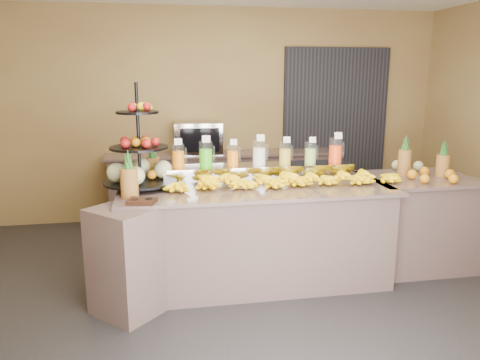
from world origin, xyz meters
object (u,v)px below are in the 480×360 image
object	(u,v)px
pitcher_tray	(259,172)
right_fruit_pile	(427,170)
fruit_stand	(145,161)
oven_warmer	(198,138)
banana_heap	(285,177)
condiment_caddy	(142,201)

from	to	relation	value
pitcher_tray	right_fruit_pile	size ratio (longest dim) A/B	3.72
fruit_stand	oven_warmer	bearing A→B (deg)	55.77
banana_heap	fruit_stand	xyz separation A→B (m)	(-1.27, 0.18, 0.16)
oven_warmer	pitcher_tray	bearing A→B (deg)	-71.91
right_fruit_pile	oven_warmer	bearing A→B (deg)	137.80
pitcher_tray	banana_heap	bearing A→B (deg)	-58.53
right_fruit_pile	oven_warmer	world-z (taller)	oven_warmer
fruit_stand	condiment_caddy	distance (m)	0.61
pitcher_tray	banana_heap	world-z (taller)	banana_heap
pitcher_tray	condiment_caddy	distance (m)	1.30
condiment_caddy	right_fruit_pile	distance (m)	2.81
fruit_stand	right_fruit_pile	world-z (taller)	fruit_stand
banana_heap	oven_warmer	distance (m)	2.06
fruit_stand	oven_warmer	distance (m)	1.90
banana_heap	condiment_caddy	distance (m)	1.35
banana_heap	fruit_stand	size ratio (longest dim) A/B	2.31
right_fruit_pile	fruit_stand	bearing A→B (deg)	177.59
condiment_caddy	oven_warmer	distance (m)	2.45
pitcher_tray	right_fruit_pile	bearing A→B (deg)	-7.97
fruit_stand	condiment_caddy	world-z (taller)	fruit_stand
pitcher_tray	fruit_stand	world-z (taller)	fruit_stand
pitcher_tray	condiment_caddy	xyz separation A→B (m)	(-1.11, -0.68, -0.06)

